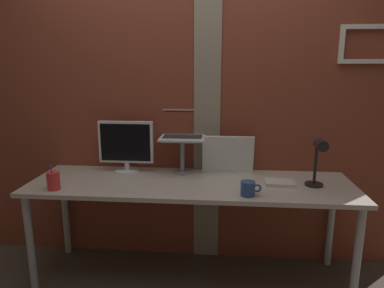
{
  "coord_description": "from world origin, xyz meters",
  "views": [
    {
      "loc": [
        0.25,
        -2.32,
        1.54
      ],
      "look_at": [
        0.04,
        0.07,
        0.99
      ],
      "focal_mm": 32.47,
      "sensor_mm": 36.0,
      "label": 1
    }
  ],
  "objects_px": {
    "monitor": "(126,144)",
    "pen_cup": "(53,181)",
    "desk_lamp": "(318,158)",
    "whiteboard_panel": "(228,154)",
    "coffee_mug": "(248,189)",
    "laptop": "(183,130)"
  },
  "relations": [
    {
      "from": "monitor",
      "to": "pen_cup",
      "type": "relative_size",
      "value": 2.31
    },
    {
      "from": "monitor",
      "to": "desk_lamp",
      "type": "xyz_separation_m",
      "value": [
        1.35,
        -0.26,
        -0.0
      ]
    },
    {
      "from": "whiteboard_panel",
      "to": "pen_cup",
      "type": "relative_size",
      "value": 2.15
    },
    {
      "from": "coffee_mug",
      "to": "laptop",
      "type": "bearing_deg",
      "value": 132.56
    },
    {
      "from": "desk_lamp",
      "to": "coffee_mug",
      "type": "xyz_separation_m",
      "value": [
        -0.46,
        -0.17,
        -0.16
      ]
    },
    {
      "from": "monitor",
      "to": "coffee_mug",
      "type": "distance_m",
      "value": 1.0
    },
    {
      "from": "monitor",
      "to": "pen_cup",
      "type": "height_order",
      "value": "monitor"
    },
    {
      "from": "pen_cup",
      "to": "coffee_mug",
      "type": "bearing_deg",
      "value": 0.0
    },
    {
      "from": "monitor",
      "to": "laptop",
      "type": "height_order",
      "value": "laptop"
    },
    {
      "from": "pen_cup",
      "to": "laptop",
      "type": "bearing_deg",
      "value": 32.25
    },
    {
      "from": "laptop",
      "to": "desk_lamp",
      "type": "relative_size",
      "value": 0.98
    },
    {
      "from": "laptop",
      "to": "desk_lamp",
      "type": "bearing_deg",
      "value": -19.82
    },
    {
      "from": "monitor",
      "to": "pen_cup",
      "type": "distance_m",
      "value": 0.59
    },
    {
      "from": "whiteboard_panel",
      "to": "pen_cup",
      "type": "xyz_separation_m",
      "value": [
        -1.14,
        -0.46,
        -0.08
      ]
    },
    {
      "from": "coffee_mug",
      "to": "desk_lamp",
      "type": "bearing_deg",
      "value": 20.62
    },
    {
      "from": "desk_lamp",
      "to": "coffee_mug",
      "type": "relative_size",
      "value": 2.62
    },
    {
      "from": "laptop",
      "to": "pen_cup",
      "type": "height_order",
      "value": "laptop"
    },
    {
      "from": "pen_cup",
      "to": "coffee_mug",
      "type": "xyz_separation_m",
      "value": [
        1.26,
        0.0,
        -0.01
      ]
    },
    {
      "from": "laptop",
      "to": "pen_cup",
      "type": "xyz_separation_m",
      "value": [
        -0.8,
        -0.5,
        -0.26
      ]
    },
    {
      "from": "whiteboard_panel",
      "to": "coffee_mug",
      "type": "height_order",
      "value": "whiteboard_panel"
    },
    {
      "from": "monitor",
      "to": "laptop",
      "type": "xyz_separation_m",
      "value": [
        0.43,
        0.07,
        0.1
      ]
    },
    {
      "from": "monitor",
      "to": "pen_cup",
      "type": "bearing_deg",
      "value": -130.69
    }
  ]
}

